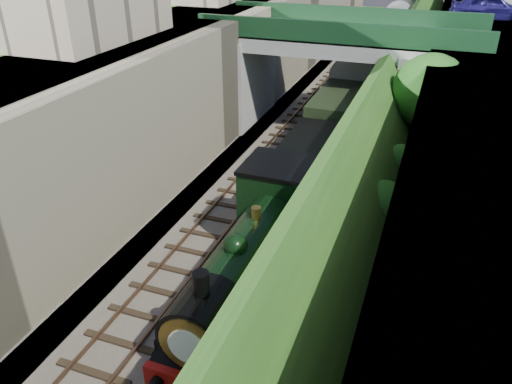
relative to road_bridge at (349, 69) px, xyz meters
name	(u,v)px	position (x,y,z in m)	size (l,w,h in m)	color
trackbed	(314,153)	(-0.94, -4.00, -3.98)	(10.00, 90.00, 0.20)	#473F38
retaining_wall	(225,86)	(-6.44, -4.00, -0.58)	(1.00, 90.00, 7.00)	#756B56
street_plateau_left	(172,80)	(-9.94, -4.00, -0.58)	(6.00, 90.00, 7.00)	#262628
street_plateau_right	(504,124)	(8.56, -4.00, -0.95)	(8.00, 90.00, 6.25)	#262628
embankment_slope	(403,139)	(3.99, -6.55, -1.43)	(4.62, 90.00, 6.36)	#1E4714
track_left	(281,146)	(-2.94, -4.00, -3.83)	(2.50, 90.00, 0.20)	black
track_right	(334,153)	(0.26, -4.00, -3.83)	(2.50, 90.00, 0.20)	black
road_bridge	(349,69)	(0.00, 0.00, 0.00)	(16.00, 6.40, 7.25)	gray
tree	(432,94)	(4.97, -5.37, 0.57)	(3.60, 3.80, 6.60)	black
car_blue	(490,7)	(7.53, 6.94, 3.01)	(1.96, 4.88, 1.66)	#17124F
car_silver	(508,5)	(8.74, 9.36, 2.89)	(1.51, 4.32, 1.42)	silver
locomotive	(255,256)	(0.26, -17.04, -2.18)	(3.10, 10.23, 3.83)	black
tender	(310,173)	(0.26, -9.67, -2.46)	(2.70, 6.00, 3.05)	black
coach_front	(359,89)	(0.26, 2.93, -2.03)	(2.90, 18.00, 3.70)	black
coach_middle	(393,36)	(0.26, 21.73, -2.03)	(2.90, 18.00, 3.70)	black
coach_rear	(410,9)	(0.26, 40.53, -2.03)	(2.90, 18.00, 3.70)	black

